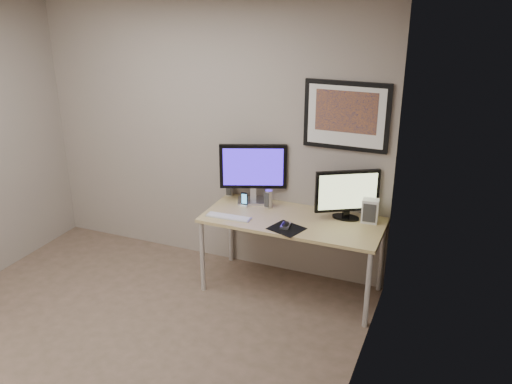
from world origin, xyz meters
TOP-DOWN VIEW (x-y plane):
  - floor at (0.00, 0.00)m, footprint 3.60×3.60m
  - room at (0.00, 0.45)m, footprint 3.60×3.60m
  - desk at (1.00, 1.35)m, footprint 1.60×0.70m
  - framed_art at (1.35, 1.68)m, footprint 0.75×0.04m
  - monitor_large at (0.52, 1.57)m, footprint 0.60×0.29m
  - monitor_tv at (1.43, 1.53)m, footprint 0.51×0.32m
  - speaker_left at (0.24, 1.65)m, footprint 0.08×0.08m
  - speaker_right at (0.71, 1.51)m, footprint 0.08×0.08m
  - phone_dock at (0.49, 1.45)m, footprint 0.07×0.07m
  - keyboard at (0.46, 1.15)m, footprint 0.41×0.12m
  - mousepad at (1.02, 1.13)m, footprint 0.33×0.31m
  - mouse at (1.00, 1.16)m, footprint 0.08×0.12m
  - fan_unit at (1.64, 1.54)m, footprint 0.15×0.11m

SIDE VIEW (x-z plane):
  - floor at x=0.00m, z-range 0.00..0.00m
  - desk at x=1.00m, z-range 0.30..1.03m
  - mousepad at x=1.02m, z-range 0.73..0.73m
  - keyboard at x=0.46m, z-range 0.73..0.74m
  - mouse at x=1.00m, z-range 0.73..0.77m
  - phone_dock at x=0.49m, z-range 0.73..0.87m
  - speaker_left at x=0.24m, z-range 0.73..0.90m
  - speaker_right at x=0.71m, z-range 0.73..0.90m
  - fan_unit at x=1.64m, z-range 0.73..0.94m
  - monitor_tv at x=1.43m, z-range 0.75..1.20m
  - monitor_large at x=0.52m, z-range 0.76..1.33m
  - framed_art at x=1.35m, z-range 1.32..1.92m
  - room at x=0.00m, z-range -0.16..3.44m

